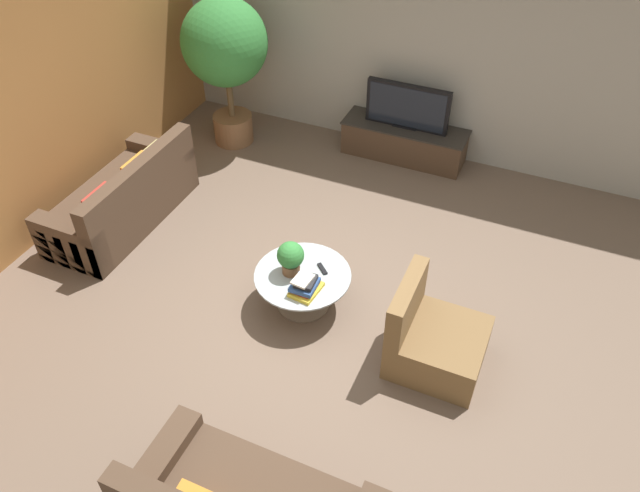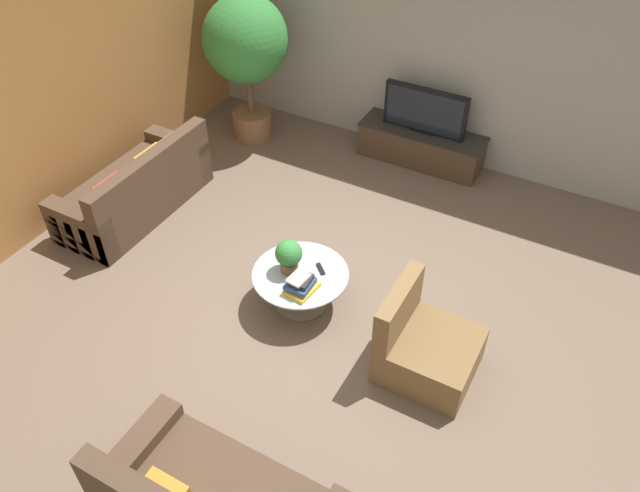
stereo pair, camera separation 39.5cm
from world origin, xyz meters
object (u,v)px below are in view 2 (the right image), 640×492
object	(u,v)px
television	(425,111)
armchair_wicker	(424,347)
potted_palm_tall	(246,46)
couch_by_wall	(137,190)
potted_plant_tabletop	(289,255)
media_console	(421,146)
coffee_table	(301,283)

from	to	relation	value
television	armchair_wicker	distance (m)	3.38
armchair_wicker	potted_palm_tall	bearing A→B (deg)	53.73
couch_by_wall	potted_plant_tabletop	distance (m)	2.35
television	potted_plant_tabletop	distance (m)	2.95
couch_by_wall	potted_palm_tall	xyz separation A→B (m)	(0.25, 2.01, 0.99)
media_console	armchair_wicker	bearing A→B (deg)	-67.71
armchair_wicker	media_console	bearing A→B (deg)	22.29
coffee_table	television	bearing A→B (deg)	88.60
armchair_wicker	potted_palm_tall	size ratio (longest dim) A/B	0.45
couch_by_wall	media_console	bearing A→B (deg)	135.70
media_console	couch_by_wall	xyz separation A→B (m)	(-2.48, -2.54, 0.06)
coffee_table	armchair_wicker	bearing A→B (deg)	-6.91
armchair_wicker	couch_by_wall	bearing A→B (deg)	81.57
armchair_wicker	potted_plant_tabletop	distance (m)	1.50
coffee_table	couch_by_wall	world-z (taller)	couch_by_wall
media_console	television	world-z (taller)	television
media_console	coffee_table	world-z (taller)	media_console
armchair_wicker	television	bearing A→B (deg)	22.30
media_console	coffee_table	xyz separation A→B (m)	(-0.07, -2.93, 0.05)
television	potted_plant_tabletop	size ratio (longest dim) A/B	3.03
media_console	potted_palm_tall	size ratio (longest dim) A/B	0.83
media_console	potted_palm_tall	world-z (taller)	potted_palm_tall
media_console	armchair_wicker	xyz separation A→B (m)	(1.27, -3.10, 0.04)
potted_palm_tall	couch_by_wall	bearing A→B (deg)	-97.22
couch_by_wall	armchair_wicker	world-z (taller)	armchair_wicker
television	potted_palm_tall	distance (m)	2.35
coffee_table	media_console	bearing A→B (deg)	88.60
media_console	armchair_wicker	distance (m)	3.35
coffee_table	potted_plant_tabletop	xyz separation A→B (m)	(-0.11, -0.01, 0.32)
television	couch_by_wall	world-z (taller)	television
coffee_table	potted_palm_tall	bearing A→B (deg)	131.88
potted_plant_tabletop	television	bearing A→B (deg)	86.39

